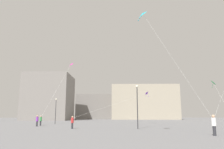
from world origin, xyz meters
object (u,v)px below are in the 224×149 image
(building_centre_hall, at_px, (101,107))
(lamppost_west, at_px, (56,107))
(building_right_hall, at_px, (144,102))
(kite_magenta_diamond, at_px, (71,65))
(person_in_white, at_px, (214,124))
(lamppost_east, at_px, (137,99))
(building_left_hall, at_px, (50,97))
(person_in_green, at_px, (41,120))
(kite_cyan_diamond, at_px, (144,15))
(kite_violet_delta, at_px, (144,94))
(kite_emerald_delta, at_px, (214,83))
(person_in_purple, at_px, (37,120))
(person_in_red, at_px, (72,122))

(building_centre_hall, height_order, lamppost_west, building_centre_hall)
(building_right_hall, xyz_separation_m, lamppost_west, (-27.18, -45.12, -3.58))
(kite_magenta_diamond, bearing_deg, building_right_hall, 62.43)
(person_in_white, xyz_separation_m, lamppost_east, (-4.73, 9.51, 2.71))
(kite_magenta_diamond, height_order, building_left_hall, building_left_hall)
(building_left_hall, distance_m, building_right_hall, 38.03)
(person_in_white, distance_m, building_left_hall, 65.12)
(person_in_green, height_order, kite_magenta_diamond, kite_magenta_diamond)
(kite_cyan_diamond, distance_m, kite_violet_delta, 22.77)
(kite_emerald_delta, relative_size, building_right_hall, 0.34)
(lamppost_west, bearing_deg, person_in_white, -54.96)
(person_in_purple, xyz_separation_m, person_in_red, (6.13, -6.30, -0.05))
(kite_emerald_delta, bearing_deg, person_in_red, -176.18)
(person_in_white, relative_size, building_right_hall, 0.06)
(lamppost_east, bearing_deg, building_centre_hall, 93.41)
(lamppost_west, bearing_deg, kite_violet_delta, -13.08)
(building_left_hall, bearing_deg, lamppost_west, -74.99)
(person_in_purple, height_order, kite_emerald_delta, kite_emerald_delta)
(building_left_hall, bearing_deg, kite_magenta_diamond, -71.31)
(building_left_hall, bearing_deg, kite_cyan_diamond, -69.93)
(person_in_green, xyz_separation_m, building_centre_hall, (10.14, 62.60, 4.42))
(person_in_red, relative_size, building_centre_hall, 0.07)
(building_centre_hall, bearing_deg, person_in_green, -99.20)
(person_in_white, xyz_separation_m, building_left_hall, (-27.02, 58.85, 6.83))
(kite_emerald_delta, height_order, building_right_hall, building_right_hall)
(kite_cyan_diamond, height_order, lamppost_west, kite_cyan_diamond)
(person_in_purple, xyz_separation_m, building_left_hall, (-7.94, 42.32, 6.86))
(building_left_hall, height_order, building_centre_hall, building_left_hall)
(building_centre_hall, bearing_deg, building_right_hall, -30.07)
(kite_magenta_diamond, bearing_deg, kite_violet_delta, -9.69)
(kite_magenta_diamond, bearing_deg, person_in_purple, -115.20)
(kite_emerald_delta, xyz_separation_m, building_left_hall, (-33.67, 47.30, 1.63))
(person_in_purple, distance_m, kite_emerald_delta, 26.73)
(building_right_hall, bearing_deg, kite_violet_delta, -101.69)
(kite_magenta_diamond, height_order, lamppost_east, kite_magenta_diamond)
(person_in_white, relative_size, kite_violet_delta, 0.13)
(kite_magenta_diamond, relative_size, building_left_hall, 0.66)
(building_right_hall, bearing_deg, lamppost_east, -102.56)
(person_in_white, distance_m, kite_violet_delta, 22.51)
(person_in_purple, relative_size, kite_magenta_diamond, 0.16)
(person_in_purple, distance_m, building_right_hall, 61.63)
(person_in_white, distance_m, kite_magenta_diamond, 30.71)
(person_in_green, relative_size, building_right_hall, 0.06)
(person_in_white, distance_m, building_centre_hall, 82.11)
(person_in_green, bearing_deg, kite_violet_delta, -134.56)
(building_centre_hall, distance_m, building_right_hall, 20.86)
(kite_violet_delta, distance_m, lamppost_east, 13.13)
(kite_cyan_diamond, xyz_separation_m, kite_magenta_diamond, (-9.77, 24.16, 0.77))
(person_in_white, bearing_deg, kite_emerald_delta, 128.45)
(kite_violet_delta, xyz_separation_m, building_right_hall, (10.15, 49.07, 1.35))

